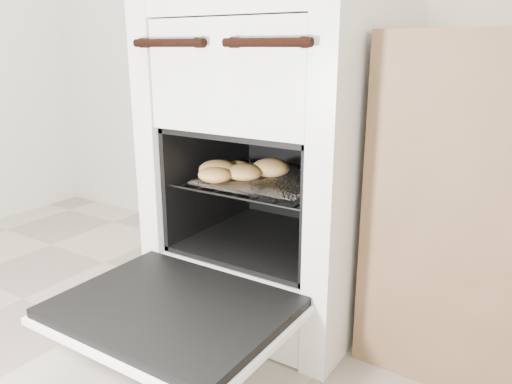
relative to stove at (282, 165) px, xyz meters
The scene contains 5 objects.
stove is the anchor object (origin of this frame).
oven_door 0.58m from the stove, 90.00° to the right, with size 0.55×0.43×0.04m.
oven_rack 0.08m from the stove, 90.00° to the right, with size 0.45×0.43×0.01m.
foil_sheet 0.09m from the stove, 90.00° to the right, with size 0.35×0.31×0.01m, color white.
baked_rolls 0.15m from the stove, 122.26° to the right, with size 0.27×0.28×0.05m.
Camera 1 is at (0.80, -0.14, 0.81)m, focal length 35.00 mm.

